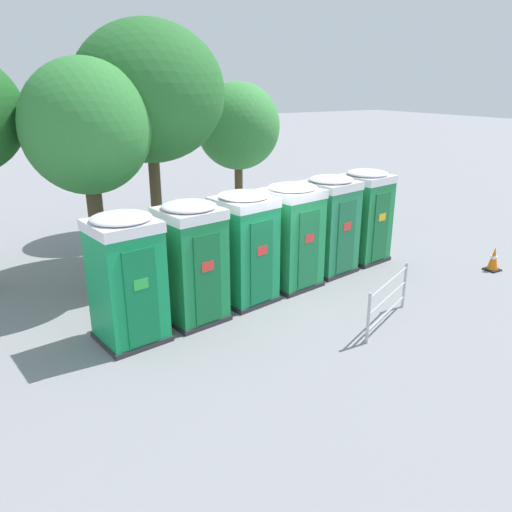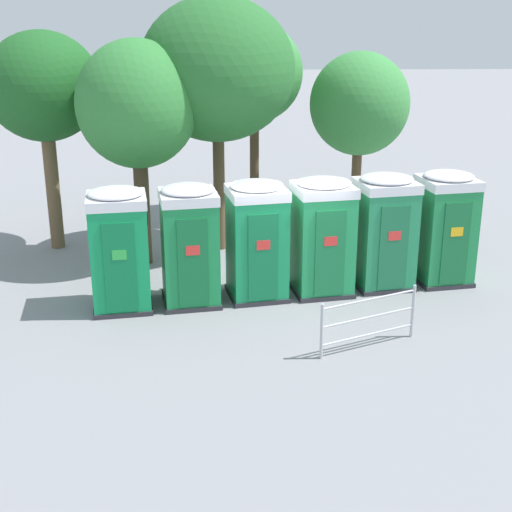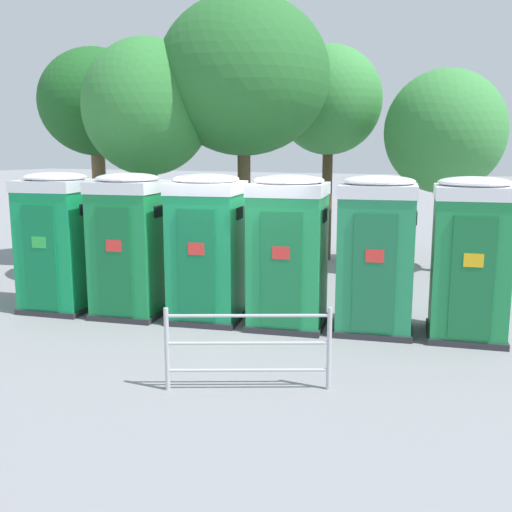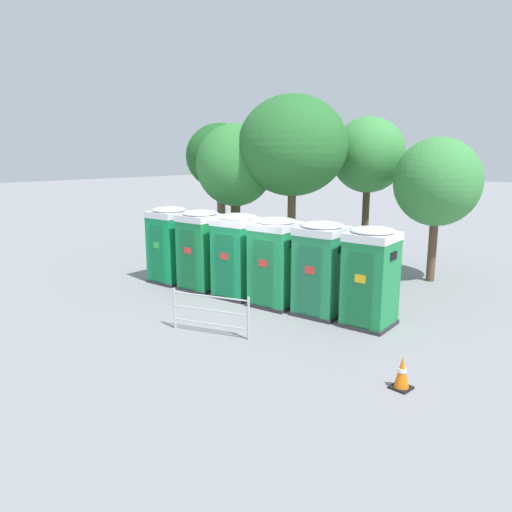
# 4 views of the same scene
# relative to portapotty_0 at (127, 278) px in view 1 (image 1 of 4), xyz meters

# --- Properties ---
(ground_plane) EXTENTS (120.00, 120.00, 0.00)m
(ground_plane) POSITION_rel_portapotty_0_xyz_m (3.50, 0.75, -1.28)
(ground_plane) COLOR gray
(portapotty_0) EXTENTS (1.37, 1.37, 2.54)m
(portapotty_0) POSITION_rel_portapotty_0_xyz_m (0.00, 0.00, 0.00)
(portapotty_0) COLOR #2D2D33
(portapotty_0) RESTS_ON ground
(portapotty_1) EXTENTS (1.35, 1.37, 2.54)m
(portapotty_1) POSITION_rel_portapotty_0_xyz_m (1.41, 0.22, 0.00)
(portapotty_1) COLOR #2D2D33
(portapotty_1) RESTS_ON ground
(portapotty_2) EXTENTS (1.40, 1.40, 2.54)m
(portapotty_2) POSITION_rel_portapotty_0_xyz_m (2.81, 0.51, 0.00)
(portapotty_2) COLOR #2D2D33
(portapotty_2) RESTS_ON ground
(portapotty_3) EXTENTS (1.42, 1.39, 2.54)m
(portapotty_3) POSITION_rel_portapotty_0_xyz_m (4.23, 0.72, -0.00)
(portapotty_3) COLOR #2D2D33
(portapotty_3) RESTS_ON ground
(portapotty_4) EXTENTS (1.43, 1.40, 2.54)m
(portapotty_4) POSITION_rel_portapotty_0_xyz_m (5.62, 1.05, -0.00)
(portapotty_4) COLOR #2D2D33
(portapotty_4) RESTS_ON ground
(portapotty_5) EXTENTS (1.35, 1.37, 2.54)m
(portapotty_5) POSITION_rel_portapotty_0_xyz_m (7.03, 1.28, 0.00)
(portapotty_5) COLOR #2D2D33
(portapotty_5) RESTS_ON ground
(street_tree_0) EXTENTS (2.74, 2.74, 5.57)m
(street_tree_0) POSITION_rel_portapotty_0_xyz_m (2.96, 6.87, 2.87)
(street_tree_0) COLOR #4C3826
(street_tree_0) RESTS_ON ground
(street_tree_1) EXTENTS (2.82, 2.82, 4.80)m
(street_tree_1) POSITION_rel_portapotty_0_xyz_m (5.93, 6.52, 2.04)
(street_tree_1) COLOR brown
(street_tree_1) RESTS_ON ground
(street_tree_2) EXTENTS (3.75, 3.75, 6.23)m
(street_tree_2) POSITION_rel_portapotty_0_xyz_m (1.97, 3.80, 3.21)
(street_tree_2) COLOR brown
(street_tree_2) RESTS_ON ground
(street_tree_4) EXTENTS (2.79, 2.79, 5.29)m
(street_tree_4) POSITION_rel_portapotty_0_xyz_m (0.16, 2.76, 2.51)
(street_tree_4) COLOR #4C3826
(street_tree_4) RESTS_ON ground
(traffic_cone) EXTENTS (0.36, 0.36, 0.64)m
(traffic_cone) POSITION_rel_portapotty_0_xyz_m (9.45, -1.17, -0.97)
(traffic_cone) COLOR black
(traffic_cone) RESTS_ON ground
(event_barrier) EXTENTS (1.88, 0.89, 1.05)m
(event_barrier) POSITION_rel_portapotty_0_xyz_m (4.76, -2.03, -0.72)
(event_barrier) COLOR #B7B7BC
(event_barrier) RESTS_ON ground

